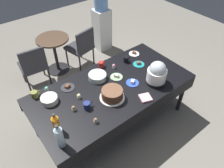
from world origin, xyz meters
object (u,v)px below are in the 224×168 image
ceramic_snack_bowl (49,99)px  dessert_plate_cobalt (132,82)px  dessert_plate_teal (139,64)px  glass_salad_bowl (97,76)px  coffee_mug_navy (87,105)px  coffee_mug_black (126,59)px  water_cooler (102,24)px  cupcake_lemon (96,121)px  frosted_layer_cake (112,94)px  maroon_chair_left (33,65)px  soda_bottle_water (59,136)px  cupcake_mint (74,108)px  dessert_plate_white (134,53)px  round_cafe_table (54,49)px  maroon_chair_right (82,46)px  dessert_plate_charcoal (68,87)px  cupcake_rose (79,96)px  cupcake_cocoa (47,89)px  soda_bottle_orange_juice (56,123)px  coffee_mug_olive (35,94)px  cupcake_vanilla (114,66)px  potluck_table (112,90)px  coffee_mug_red (101,65)px  slow_cooker (157,73)px  dessert_plate_sage (116,77)px

ceramic_snack_bowl → dessert_plate_cobalt: ceramic_snack_bowl is taller
dessert_plate_teal → glass_salad_bowl: bearing=170.2°
dessert_plate_teal → coffee_mug_navy: bearing=-166.9°
coffee_mug_black → water_cooler: water_cooler is taller
cupcake_lemon → frosted_layer_cake: bearing=26.2°
maroon_chair_left → soda_bottle_water: bearing=-102.0°
cupcake_mint → water_cooler: water_cooler is taller
frosted_layer_cake → coffee_mug_black: (0.64, 0.48, -0.02)m
dessert_plate_white → round_cafe_table: bearing=121.5°
maroon_chair_right → water_cooler: (0.74, 0.35, 0.10)m
glass_salad_bowl → water_cooler: water_cooler is taller
coffee_mug_navy → water_cooler: water_cooler is taller
frosted_layer_cake → dessert_plate_charcoal: size_ratio=1.74×
cupcake_mint → cupcake_rose: size_ratio=1.00×
ceramic_snack_bowl → dessert_plate_charcoal: 0.31m
cupcake_cocoa → round_cafe_table: bearing=61.8°
frosted_layer_cake → round_cafe_table: size_ratio=0.45×
cupcake_mint → soda_bottle_orange_juice: size_ratio=0.25×
soda_bottle_water → soda_bottle_orange_juice: bearing=75.1°
dessert_plate_charcoal → coffee_mug_navy: coffee_mug_navy is taller
coffee_mug_olive → water_cooler: (2.04, 1.39, -0.20)m
cupcake_rose → coffee_mug_navy: bearing=-92.5°
soda_bottle_water → cupcake_mint: bearing=44.7°
cupcake_mint → coffee_mug_olive: bearing=118.7°
dessert_plate_white → cupcake_cocoa: cupcake_cocoa is taller
cupcake_rose → coffee_mug_black: (0.98, 0.22, 0.01)m
glass_salad_bowl → cupcake_vanilla: size_ratio=3.73×
cupcake_mint → round_cafe_table: bearing=72.2°
frosted_layer_cake → maroon_chair_left: size_ratio=0.38×
potluck_table → cupcake_cocoa: 0.86m
cupcake_rose → coffee_mug_red: 0.69m
ceramic_snack_bowl → coffee_mug_black: size_ratio=1.76×
cupcake_vanilla → coffee_mug_navy: (-0.74, -0.42, 0.01)m
maroon_chair_right → frosted_layer_cake: bearing=-108.1°
cupcake_lemon → maroon_chair_left: bearing=91.4°
cupcake_vanilla → soda_bottle_water: (-1.23, -0.69, 0.12)m
ceramic_snack_bowl → coffee_mug_olive: bearing=119.1°
dessert_plate_white → cupcake_lemon: 1.47m
cupcake_mint → cupcake_cocoa: bearing=102.0°
water_cooler → dessert_plate_teal: bearing=-107.3°
potluck_table → dessert_plate_white: (0.76, 0.39, 0.07)m
cupcake_lemon → dessert_plate_charcoal: bearing=87.5°
dessert_plate_teal → maroon_chair_right: (-0.21, 1.35, -0.27)m
maroon_chair_right → potluck_table: bearing=-105.6°
coffee_mug_black → coffee_mug_olive: size_ratio=0.94×
frosted_layer_cake → dessert_plate_white: 1.05m
slow_cooker → cupcake_mint: slow_cooker is taller
soda_bottle_water → coffee_mug_black: bearing=25.2°
coffee_mug_red → coffee_mug_navy: (-0.61, -0.55, -0.00)m
dessert_plate_sage → dessert_plate_charcoal: bearing=160.6°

